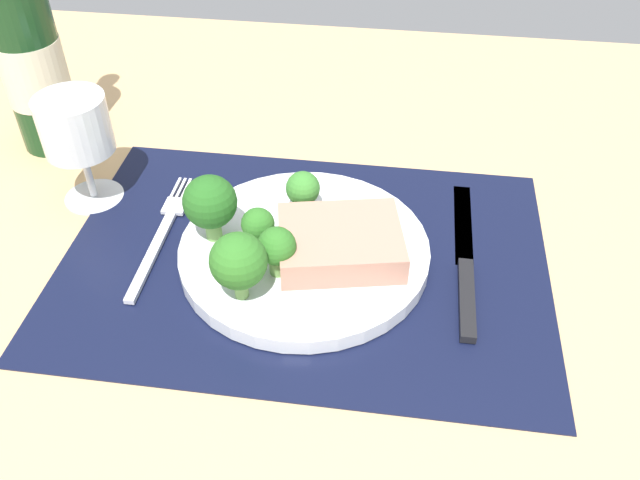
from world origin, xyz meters
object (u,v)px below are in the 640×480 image
at_px(wine_bottle, 30,58).
at_px(fork, 163,233).
at_px(plate, 304,251).
at_px(steak, 340,242).
at_px(knife, 465,266).
at_px(wine_glass, 76,131).

bearing_deg(wine_bottle, fork, -39.56).
xyz_separation_m(plate, steak, (0.04, -0.01, 0.02)).
bearing_deg(plate, steak, -11.69).
height_order(knife, wine_bottle, wine_bottle).
xyz_separation_m(wine_bottle, wine_glass, (0.09, -0.10, -0.03)).
distance_m(knife, wine_glass, 0.41).
xyz_separation_m(plate, wine_glass, (-0.25, 0.07, 0.07)).
bearing_deg(steak, plate, 168.31).
relative_size(plate, knife, 1.06).
bearing_deg(steak, wine_bottle, 154.72).
distance_m(fork, wine_bottle, 0.26).
bearing_deg(steak, knife, 6.01).
bearing_deg(plate, wine_bottle, 153.41).
relative_size(plate, wine_bottle, 0.78).
bearing_deg(fork, knife, -0.72).
xyz_separation_m(plate, fork, (-0.15, 0.01, -0.01)).
bearing_deg(fork, steak, -5.72).
xyz_separation_m(knife, wine_glass, (-0.40, 0.06, 0.08)).
bearing_deg(plate, wine_glass, 164.53).
distance_m(fork, wine_glass, 0.14).
bearing_deg(steak, fork, 173.34).
bearing_deg(plate, fork, 174.57).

